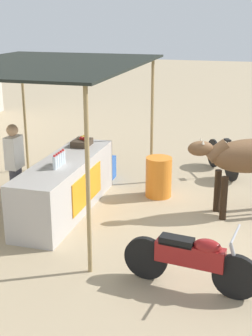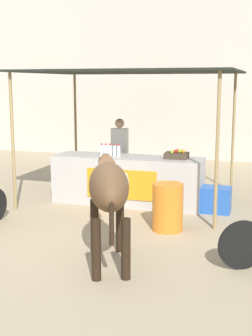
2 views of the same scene
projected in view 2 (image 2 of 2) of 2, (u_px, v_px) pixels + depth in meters
name	position (u px, v px, depth m)	size (l,w,h in m)	color
ground_plane	(85.00, 237.00, 7.40)	(60.00, 60.00, 0.00)	tan
building_wall_far	(187.00, 64.00, 14.64)	(16.00, 0.50, 5.99)	beige
stall_counter	(128.00, 180.00, 9.37)	(3.00, 0.82, 0.96)	#B2ADA8
stall_awning	(132.00, 76.00, 9.28)	(4.20, 3.20, 2.64)	black
water_bottle_row	(110.00, 150.00, 9.32)	(0.43, 0.07, 0.25)	silver
fruit_crate	(177.00, 155.00, 9.02)	(0.44, 0.32, 0.18)	#3F3326
vendor_behind_counter	(120.00, 156.00, 10.13)	(0.34, 0.22, 1.65)	#383842
cooler_box	(214.00, 200.00, 8.79)	(0.60, 0.44, 0.48)	blue
water_barrel	(168.00, 207.00, 7.68)	(0.51, 0.51, 0.79)	orange
cow	(109.00, 188.00, 6.17)	(1.04, 1.82, 1.44)	brown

